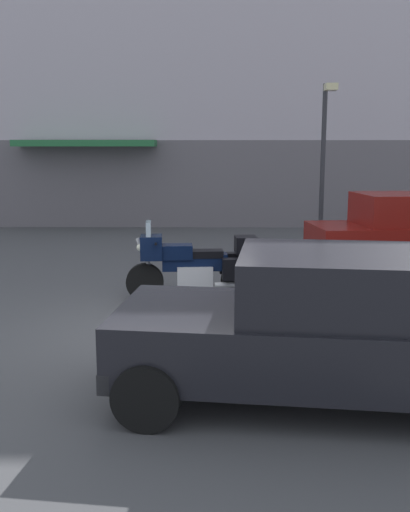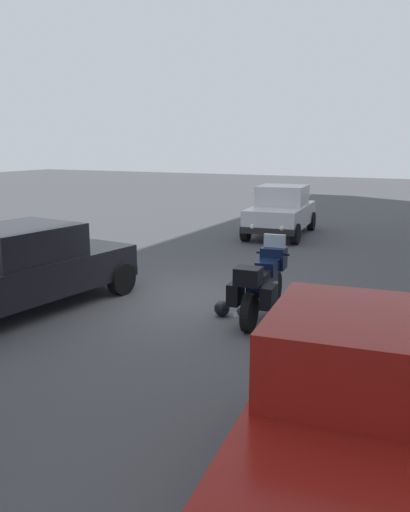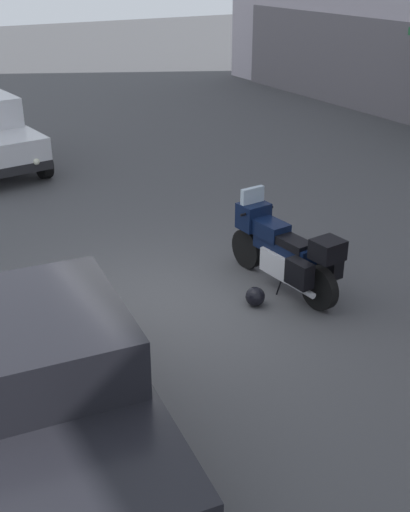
# 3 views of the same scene
# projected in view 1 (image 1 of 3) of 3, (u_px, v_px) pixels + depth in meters

# --- Properties ---
(ground_plane) EXTENTS (80.00, 80.00, 0.00)m
(ground_plane) POSITION_uv_depth(u_px,v_px,m) (167.00, 333.00, 8.26)
(ground_plane) COLOR #424244
(building_facade_rear) EXTENTS (31.49, 3.40, 12.65)m
(building_facade_rear) POSITION_uv_depth(u_px,v_px,m) (194.00, 33.00, 19.26)
(building_facade_rear) COLOR #B2A8B2
(building_facade_rear) RESTS_ON ground
(motorcycle) EXTENTS (2.26, 0.81, 1.36)m
(motorcycle) POSITION_uv_depth(u_px,v_px,m) (195.00, 264.00, 9.97)
(motorcycle) COLOR black
(motorcycle) RESTS_ON ground
(helmet) EXTENTS (0.28, 0.28, 0.28)m
(helmet) POSITION_uv_depth(u_px,v_px,m) (209.00, 302.00, 9.41)
(helmet) COLOR black
(helmet) RESTS_ON ground
(car_sedan_far) EXTENTS (4.71, 2.37, 1.56)m
(car_sedan_far) POSITION_uv_depth(u_px,v_px,m) (338.00, 328.00, 5.90)
(car_sedan_far) COLOR black
(car_sedan_far) RESTS_ON ground
(car_wagon_end) EXTENTS (3.99, 2.15, 1.64)m
(car_wagon_end) POSITION_uv_depth(u_px,v_px,m) (401.00, 233.00, 12.23)
(car_wagon_end) COLOR maroon
(car_wagon_end) RESTS_ON ground
(streetlamp_curbside) EXTENTS (0.28, 0.94, 4.13)m
(streetlamp_curbside) POSITION_uv_depth(u_px,v_px,m) (324.00, 148.00, 14.66)
(streetlamp_curbside) COLOR #2D2D33
(streetlamp_curbside) RESTS_ON ground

